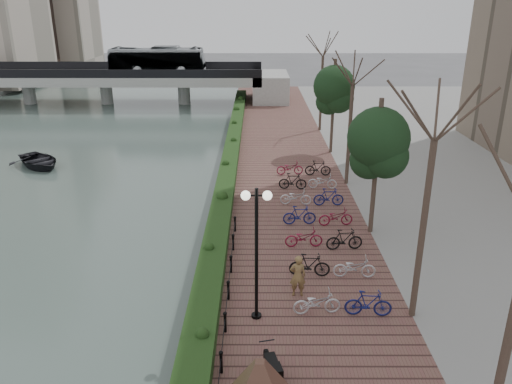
{
  "coord_description": "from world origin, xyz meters",
  "views": [
    {
      "loc": [
        2.46,
        -13.12,
        10.88
      ],
      "look_at": [
        2.42,
        10.45,
        2.0
      ],
      "focal_mm": 35.0,
      "sensor_mm": 36.0,
      "label": 1
    }
  ],
  "objects_px": {
    "lamppost": "(256,227)",
    "motorcycle": "(272,367)",
    "pedestrian": "(298,276)",
    "boat": "(39,161)"
  },
  "relations": [
    {
      "from": "lamppost",
      "to": "boat",
      "type": "height_order",
      "value": "lamppost"
    },
    {
      "from": "lamppost",
      "to": "pedestrian",
      "type": "relative_size",
      "value": 2.9
    },
    {
      "from": "pedestrian",
      "to": "boat",
      "type": "relative_size",
      "value": 0.38
    },
    {
      "from": "pedestrian",
      "to": "boat",
      "type": "distance_m",
      "value": 24.44
    },
    {
      "from": "motorcycle",
      "to": "pedestrian",
      "type": "height_order",
      "value": "pedestrian"
    },
    {
      "from": "lamppost",
      "to": "motorcycle",
      "type": "height_order",
      "value": "lamppost"
    },
    {
      "from": "pedestrian",
      "to": "boat",
      "type": "xyz_separation_m",
      "value": [
        -17.06,
        17.49,
        -0.86
      ]
    },
    {
      "from": "lamppost",
      "to": "motorcycle",
      "type": "xyz_separation_m",
      "value": [
        0.46,
        -3.19,
        -3.03
      ]
    },
    {
      "from": "motorcycle",
      "to": "boat",
      "type": "bearing_deg",
      "value": 112.61
    },
    {
      "from": "pedestrian",
      "to": "boat",
      "type": "bearing_deg",
      "value": -48.09
    }
  ]
}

